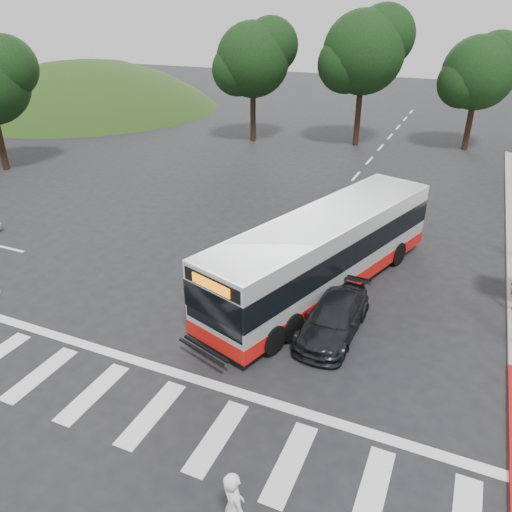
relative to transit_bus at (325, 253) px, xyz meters
The scene contains 10 objects.
ground 4.33m from the transit_bus, 123.33° to the right, with size 140.00×140.00×0.00m, color black.
curb_east 8.32m from the transit_bus, 34.25° to the left, with size 0.30×40.00×0.15m, color #9E9991.
hillside_nw 43.38m from the transit_bus, 142.14° to the left, with size 44.00×44.00×10.00m, color #203812.
crosswalk_ladder 8.81m from the transit_bus, 104.88° to the right, with size 18.00×2.60×0.01m, color silver.
tree_north_a 23.68m from the transit_bus, 100.36° to the left, with size 6.60×6.15×10.17m.
tree_north_b 25.31m from the transit_bus, 81.15° to the left, with size 5.72×5.33×8.43m.
tree_north_c 24.45m from the transit_bus, 120.44° to the left, with size 6.16×5.74×9.30m.
transit_bus is the anchor object (origin of this frame).
pedestrian 10.76m from the transit_bus, 82.60° to the right, with size 0.69×0.45×1.90m, color white.
dark_sedan 3.13m from the transit_bus, 66.38° to the right, with size 1.70×4.19×1.21m, color black.
Camera 1 is at (6.70, -13.13, 9.91)m, focal length 35.00 mm.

